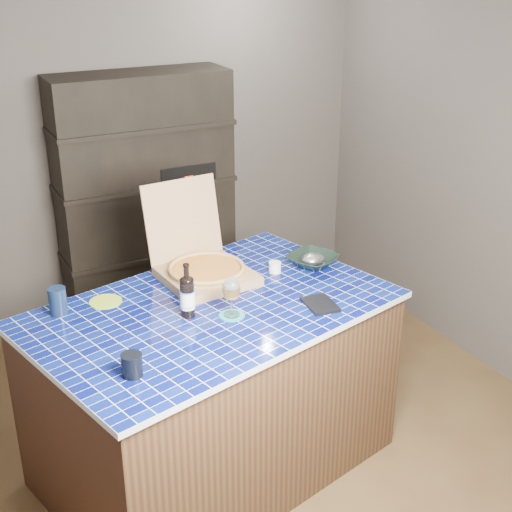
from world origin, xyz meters
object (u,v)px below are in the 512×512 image
pizza_box (204,267)px  bowl (313,260)px  mead_bottle (187,296)px  kitchen_island (214,388)px  wine_glass (231,290)px  dvd_case (320,304)px

pizza_box → bowl: 0.61m
pizza_box → mead_bottle: size_ratio=2.09×
kitchen_island → bowl: bowl is taller
pizza_box → bowl: pizza_box is taller
kitchen_island → wine_glass: 0.63m
mead_bottle → bowl: bearing=15.3°
pizza_box → bowl: (0.59, -0.12, -0.04)m
dvd_case → bowl: size_ratio=0.74×
kitchen_island → dvd_case: (0.48, -0.23, 0.48)m
dvd_case → bowl: bowl is taller
pizza_box → mead_bottle: (-0.23, -0.35, 0.04)m
kitchen_island → mead_bottle: mead_bottle is taller
kitchen_island → pizza_box: size_ratio=3.45×
wine_glass → dvd_case: (0.43, -0.10, -0.13)m
kitchen_island → dvd_case: size_ratio=10.25×
kitchen_island → wine_glass: wine_glass is taller
wine_glass → mead_bottle: bearing=152.4°
kitchen_island → wine_glass: bearing=-84.7°
mead_bottle → bowl: mead_bottle is taller
mead_bottle → dvd_case: mead_bottle is taller
bowl → mead_bottle: bearing=-164.7°
pizza_box → mead_bottle: 0.42m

